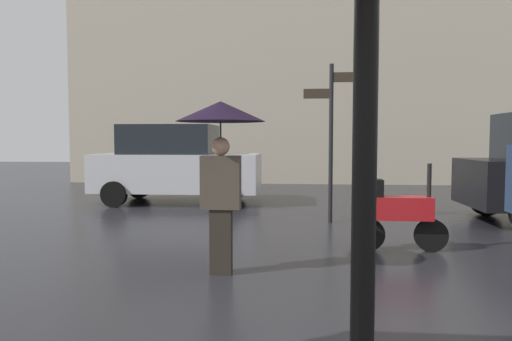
% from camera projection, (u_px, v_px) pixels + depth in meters
% --- Properties ---
extents(pedestrian_with_umbrella, '(1.03, 1.03, 2.00)m').
position_uv_depth(pedestrian_with_umbrella, '(221.00, 136.00, 5.41)').
color(pedestrian_with_umbrella, '#2A241E').
rests_on(pedestrian_with_umbrella, ground).
extents(parked_scooter, '(1.32, 0.32, 1.23)m').
position_uv_depth(parked_scooter, '(397.00, 212.00, 6.61)').
color(parked_scooter, black).
rests_on(parked_scooter, ground).
extents(parked_car_left, '(4.02, 1.94, 1.93)m').
position_uv_depth(parked_car_left, '(176.00, 164.00, 11.73)').
color(parked_car_left, silver).
rests_on(parked_car_left, ground).
extents(street_signpost, '(1.08, 0.08, 2.98)m').
position_uv_depth(street_signpost, '(331.00, 127.00, 8.88)').
color(street_signpost, black).
rests_on(street_signpost, ground).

